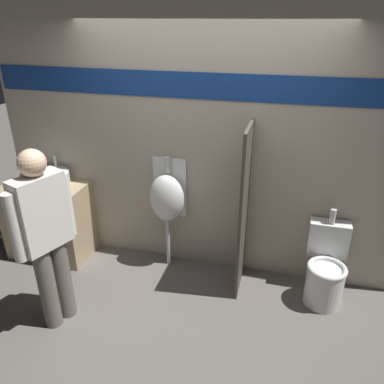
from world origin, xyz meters
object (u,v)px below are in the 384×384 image
(person_in_vest, at_px, (46,234))
(sink_basin, at_px, (49,178))
(urinal_near_counter, at_px, (167,198))
(toilet, at_px, (325,271))
(cell_phone, at_px, (59,192))

(person_in_vest, bearing_deg, sink_basin, 53.15)
(urinal_near_counter, relative_size, toilet, 1.38)
(sink_basin, relative_size, cell_phone, 3.09)
(sink_basin, distance_m, toilet, 3.00)
(toilet, bearing_deg, cell_phone, -178.05)
(cell_phone, relative_size, toilet, 0.16)
(sink_basin, distance_m, cell_phone, 0.28)
(cell_phone, distance_m, person_in_vest, 0.91)
(person_in_vest, bearing_deg, cell_phone, 47.00)
(sink_basin, relative_size, toilet, 0.48)
(sink_basin, distance_m, person_in_vest, 1.16)
(urinal_near_counter, xyz_separation_m, person_in_vest, (-0.69, -1.07, 0.09))
(urinal_near_counter, height_order, toilet, urinal_near_counter)
(person_in_vest, bearing_deg, urinal_near_counter, -12.16)
(sink_basin, bearing_deg, cell_phone, -36.28)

